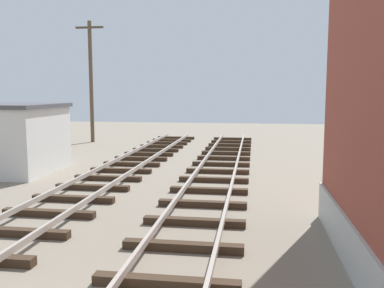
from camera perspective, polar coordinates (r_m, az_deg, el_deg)
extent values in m
cube|color=#38281C|center=(7.37, -3.52, -18.26)|extent=(2.50, 0.24, 0.18)
cube|color=#38281C|center=(8.87, -1.25, -13.74)|extent=(2.50, 0.24, 0.18)
cube|color=#38281C|center=(10.41, 0.30, -10.52)|extent=(2.50, 0.24, 0.18)
cube|color=#38281C|center=(11.99, 1.43, -8.14)|extent=(2.50, 0.24, 0.18)
cube|color=#38281C|center=(13.59, 2.28, -6.31)|extent=(2.50, 0.24, 0.18)
cube|color=#38281C|center=(15.19, 2.95, -4.87)|extent=(2.50, 0.24, 0.18)
cube|color=#38281C|center=(16.81, 3.49, -3.70)|extent=(2.50, 0.24, 0.18)
cube|color=#38281C|center=(18.44, 3.94, -2.74)|extent=(2.50, 0.24, 0.18)
cube|color=#38281C|center=(20.07, 4.31, -1.93)|extent=(2.50, 0.24, 0.18)
cube|color=#38281C|center=(21.70, 4.62, -1.25)|extent=(2.50, 0.24, 0.18)
cube|color=#38281C|center=(23.34, 4.89, -0.66)|extent=(2.50, 0.24, 0.18)
cube|color=#38281C|center=(24.98, 5.13, -0.15)|extent=(2.50, 0.24, 0.18)
cube|color=#38281C|center=(26.62, 5.34, 0.30)|extent=(2.50, 0.24, 0.18)
cube|color=#38281C|center=(28.27, 5.52, 0.70)|extent=(2.50, 0.24, 0.18)
cube|color=#38281C|center=(10.47, -22.66, -10.99)|extent=(2.50, 0.24, 0.18)
cube|color=#38281C|center=(11.73, -18.82, -8.88)|extent=(2.50, 0.24, 0.18)
cube|color=#38281C|center=(13.04, -15.78, -7.16)|extent=(2.50, 0.24, 0.18)
cube|color=#38281C|center=(14.39, -13.31, -5.74)|extent=(2.50, 0.24, 0.18)
cube|color=#38281C|center=(15.77, -11.28, -4.56)|extent=(2.50, 0.24, 0.18)
cube|color=#38281C|center=(17.17, -9.59, -3.56)|extent=(2.50, 0.24, 0.18)
cube|color=#38281C|center=(18.59, -8.16, -2.71)|extent=(2.50, 0.24, 0.18)
cube|color=#38281C|center=(20.02, -6.93, -1.99)|extent=(2.50, 0.24, 0.18)
cube|color=#38281C|center=(21.47, -5.87, -1.36)|extent=(2.50, 0.24, 0.18)
cube|color=#38281C|center=(22.92, -4.94, -0.81)|extent=(2.50, 0.24, 0.18)
cube|color=#38281C|center=(24.38, -4.12, -0.32)|extent=(2.50, 0.24, 0.18)
cube|color=#38281C|center=(25.84, -3.40, 0.11)|extent=(2.50, 0.24, 0.18)
cube|color=#38281C|center=(27.31, -2.75, 0.50)|extent=(2.50, 0.24, 0.18)
cube|color=#38281C|center=(28.79, -2.17, 0.84)|extent=(2.50, 0.24, 0.18)
cube|color=silver|center=(18.23, -22.47, 0.46)|extent=(2.80, 3.60, 2.60)
cube|color=#4C4C51|center=(18.14, -22.67, 4.80)|extent=(3.00, 3.80, 0.16)
cube|color=red|center=(26.75, -22.81, 1.16)|extent=(4.20, 1.80, 0.80)
cube|color=#1E232D|center=(26.69, -22.88, 2.70)|extent=(2.31, 1.66, 0.64)
cylinder|color=black|center=(26.93, -19.41, 0.49)|extent=(0.64, 0.24, 0.64)
cylinder|color=black|center=(25.37, -21.29, 0.02)|extent=(0.64, 0.24, 0.64)
cylinder|color=black|center=(28.24, -24.09, 0.57)|extent=(0.64, 0.24, 0.64)
cylinder|color=brown|center=(27.79, -13.51, 8.11)|extent=(0.24, 0.24, 7.62)
cube|color=#4C3D2D|center=(28.06, -13.72, 15.09)|extent=(1.80, 0.12, 0.12)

